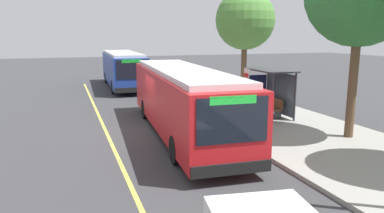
{
  "coord_description": "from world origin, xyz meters",
  "views": [
    {
      "loc": [
        16.06,
        -3.82,
        4.36
      ],
      "look_at": [
        2.45,
        0.97,
        1.51
      ],
      "focal_mm": 33.91,
      "sensor_mm": 36.0,
      "label": 1
    }
  ],
  "objects_px": {
    "route_sign_post": "(246,91)",
    "pedestrian_commuter": "(221,98)",
    "waiting_bench": "(271,107)",
    "transit_bus_second": "(123,68)",
    "transit_bus_main": "(182,98)"
  },
  "relations": [
    {
      "from": "transit_bus_main",
      "to": "pedestrian_commuter",
      "type": "relative_size",
      "value": 7.15
    },
    {
      "from": "route_sign_post",
      "to": "waiting_bench",
      "type": "bearing_deg",
      "value": 129.72
    },
    {
      "from": "route_sign_post",
      "to": "pedestrian_commuter",
      "type": "xyz_separation_m",
      "value": [
        -3.18,
        0.23,
        -0.84
      ]
    },
    {
      "from": "route_sign_post",
      "to": "pedestrian_commuter",
      "type": "bearing_deg",
      "value": 175.89
    },
    {
      "from": "transit_bus_main",
      "to": "pedestrian_commuter",
      "type": "bearing_deg",
      "value": 128.12
    },
    {
      "from": "transit_bus_main",
      "to": "transit_bus_second",
      "type": "xyz_separation_m",
      "value": [
        -15.82,
        -0.17,
        -0.0
      ]
    },
    {
      "from": "transit_bus_second",
      "to": "route_sign_post",
      "type": "xyz_separation_m",
      "value": [
        16.74,
        2.82,
        0.34
      ]
    },
    {
      "from": "route_sign_post",
      "to": "transit_bus_second",
      "type": "bearing_deg",
      "value": -170.42
    },
    {
      "from": "transit_bus_main",
      "to": "waiting_bench",
      "type": "bearing_deg",
      "value": 103.99
    },
    {
      "from": "waiting_bench",
      "to": "pedestrian_commuter",
      "type": "relative_size",
      "value": 0.95
    },
    {
      "from": "transit_bus_second",
      "to": "route_sign_post",
      "type": "distance_m",
      "value": 16.98
    },
    {
      "from": "transit_bus_second",
      "to": "waiting_bench",
      "type": "height_order",
      "value": "transit_bus_second"
    },
    {
      "from": "transit_bus_main",
      "to": "waiting_bench",
      "type": "relative_size",
      "value": 7.55
    },
    {
      "from": "waiting_bench",
      "to": "route_sign_post",
      "type": "xyz_separation_m",
      "value": [
        2.26,
        -2.72,
        1.32
      ]
    },
    {
      "from": "waiting_bench",
      "to": "transit_bus_main",
      "type": "bearing_deg",
      "value": -76.01
    }
  ]
}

